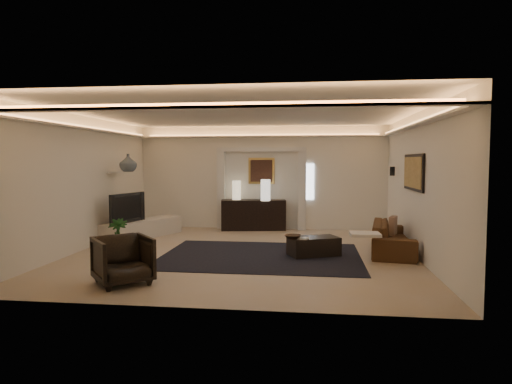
# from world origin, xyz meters

# --- Properties ---
(floor) EXTENTS (7.00, 7.00, 0.00)m
(floor) POSITION_xyz_m (0.00, 0.00, 0.00)
(floor) COLOR tan
(floor) RESTS_ON ground
(ceiling) EXTENTS (7.00, 7.00, 0.00)m
(ceiling) POSITION_xyz_m (0.00, 0.00, 2.90)
(ceiling) COLOR white
(ceiling) RESTS_ON ground
(wall_back) EXTENTS (7.00, 0.00, 7.00)m
(wall_back) POSITION_xyz_m (0.00, 3.50, 1.45)
(wall_back) COLOR white
(wall_back) RESTS_ON ground
(wall_front) EXTENTS (7.00, 0.00, 7.00)m
(wall_front) POSITION_xyz_m (0.00, -3.50, 1.45)
(wall_front) COLOR white
(wall_front) RESTS_ON ground
(wall_left) EXTENTS (0.00, 7.00, 7.00)m
(wall_left) POSITION_xyz_m (-3.50, 0.00, 1.45)
(wall_left) COLOR white
(wall_left) RESTS_ON ground
(wall_right) EXTENTS (0.00, 7.00, 7.00)m
(wall_right) POSITION_xyz_m (3.50, 0.00, 1.45)
(wall_right) COLOR white
(wall_right) RESTS_ON ground
(cove_soffit) EXTENTS (7.00, 7.00, 0.04)m
(cove_soffit) POSITION_xyz_m (0.00, 0.00, 2.62)
(cove_soffit) COLOR silver
(cove_soffit) RESTS_ON ceiling
(daylight_slit) EXTENTS (0.25, 0.03, 1.00)m
(daylight_slit) POSITION_xyz_m (1.35, 3.48, 1.35)
(daylight_slit) COLOR white
(daylight_slit) RESTS_ON wall_back
(area_rug) EXTENTS (4.00, 3.00, 0.01)m
(area_rug) POSITION_xyz_m (0.40, -0.20, 0.01)
(area_rug) COLOR black
(area_rug) RESTS_ON ground
(pilaster_left) EXTENTS (0.22, 0.20, 2.20)m
(pilaster_left) POSITION_xyz_m (-1.15, 3.40, 1.10)
(pilaster_left) COLOR silver
(pilaster_left) RESTS_ON ground
(pilaster_right) EXTENTS (0.22, 0.20, 2.20)m
(pilaster_right) POSITION_xyz_m (1.15, 3.40, 1.10)
(pilaster_right) COLOR silver
(pilaster_right) RESTS_ON ground
(alcove_header) EXTENTS (2.52, 0.20, 0.12)m
(alcove_header) POSITION_xyz_m (0.00, 3.40, 2.25)
(alcove_header) COLOR silver
(alcove_header) RESTS_ON wall_back
(painting_frame) EXTENTS (0.74, 0.04, 0.74)m
(painting_frame) POSITION_xyz_m (0.00, 3.47, 1.65)
(painting_frame) COLOR tan
(painting_frame) RESTS_ON wall_back
(painting_canvas) EXTENTS (0.62, 0.02, 0.62)m
(painting_canvas) POSITION_xyz_m (0.00, 3.44, 1.65)
(painting_canvas) COLOR #4C2D1E
(painting_canvas) RESTS_ON wall_back
(art_panel_frame) EXTENTS (0.04, 1.64, 0.74)m
(art_panel_frame) POSITION_xyz_m (3.47, 0.30, 1.70)
(art_panel_frame) COLOR black
(art_panel_frame) RESTS_ON wall_right
(art_panel_gold) EXTENTS (0.02, 1.50, 0.62)m
(art_panel_gold) POSITION_xyz_m (3.44, 0.30, 1.70)
(art_panel_gold) COLOR tan
(art_panel_gold) RESTS_ON wall_right
(wall_sconce) EXTENTS (0.12, 0.12, 0.22)m
(wall_sconce) POSITION_xyz_m (3.38, 2.20, 1.68)
(wall_sconce) COLOR black
(wall_sconce) RESTS_ON wall_right
(wall_niche) EXTENTS (0.10, 0.55, 0.04)m
(wall_niche) POSITION_xyz_m (-3.44, 1.40, 1.65)
(wall_niche) COLOR silver
(wall_niche) RESTS_ON wall_left
(console) EXTENTS (1.85, 0.84, 0.89)m
(console) POSITION_xyz_m (-0.20, 3.25, 0.40)
(console) COLOR black
(console) RESTS_ON ground
(lamp_left) EXTENTS (0.30, 0.30, 0.53)m
(lamp_left) POSITION_xyz_m (-0.68, 3.25, 1.09)
(lamp_left) COLOR #FFE7B7
(lamp_left) RESTS_ON console
(lamp_right) EXTENTS (0.28, 0.28, 0.58)m
(lamp_right) POSITION_xyz_m (0.17, 2.97, 1.09)
(lamp_right) COLOR white
(lamp_right) RESTS_ON console
(media_ledge) EXTENTS (1.43, 2.41, 0.44)m
(media_ledge) POSITION_xyz_m (-2.80, 1.60, 0.23)
(media_ledge) COLOR beige
(media_ledge) RESTS_ON ground
(tv) EXTENTS (1.24, 0.49, 0.71)m
(tv) POSITION_xyz_m (-3.09, 1.14, 0.81)
(tv) COLOR black
(tv) RESTS_ON media_ledge
(figurine) EXTENTS (0.15, 0.15, 0.34)m
(figurine) POSITION_xyz_m (-3.09, 1.98, 0.64)
(figurine) COLOR #351C12
(figurine) RESTS_ON media_ledge
(ginger_jar) EXTENTS (0.51, 0.51, 0.43)m
(ginger_jar) POSITION_xyz_m (-3.02, 1.29, 1.89)
(ginger_jar) COLOR slate
(ginger_jar) RESTS_ON wall_niche
(plant) EXTENTS (0.47, 0.47, 0.71)m
(plant) POSITION_xyz_m (-2.64, -0.21, 0.36)
(plant) COLOR #123711
(plant) RESTS_ON ground
(sofa) EXTENTS (2.28, 1.19, 0.64)m
(sofa) POSITION_xyz_m (3.15, 0.53, 0.32)
(sofa) COLOR brown
(sofa) RESTS_ON ground
(throw_blanket) EXTENTS (0.57, 0.47, 0.06)m
(throw_blanket) POSITION_xyz_m (2.42, -0.57, 0.55)
(throw_blanket) COLOR #F9EEC1
(throw_blanket) RESTS_ON sofa
(throw_pillow) EXTENTS (0.24, 0.41, 0.39)m
(throw_pillow) POSITION_xyz_m (3.15, 0.66, 0.55)
(throw_pillow) COLOR #977259
(throw_pillow) RESTS_ON sofa
(coffee_table) EXTENTS (1.12, 0.90, 0.37)m
(coffee_table) POSITION_xyz_m (1.46, -0.05, 0.20)
(coffee_table) COLOR #2F1E19
(coffee_table) RESTS_ON ground
(bowl) EXTENTS (0.36, 0.36, 0.08)m
(bowl) POSITION_xyz_m (1.05, -0.32, 0.45)
(bowl) COLOR #332214
(bowl) RESTS_ON coffee_table
(magazine) EXTENTS (0.29, 0.24, 0.03)m
(magazine) POSITION_xyz_m (1.22, -0.32, 0.42)
(magazine) COLOR white
(magazine) RESTS_ON coffee_table
(armchair) EXTENTS (1.15, 1.16, 0.76)m
(armchair) POSITION_xyz_m (-1.52, -2.51, 0.38)
(armchair) COLOR black
(armchair) RESTS_ON ground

